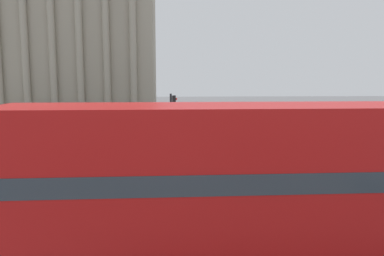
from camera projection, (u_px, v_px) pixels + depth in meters
name	position (u px, v px, depth m)	size (l,w,h in m)	color
double_decker_bus	(226.00, 181.00, 8.88)	(10.62, 2.66, 4.11)	black
plaza_building_left	(66.00, 36.00, 54.46)	(26.37, 14.16, 21.86)	#A39984
traffic_light_near	(78.00, 140.00, 13.90)	(0.42, 0.24, 3.74)	black
traffic_light_mid	(172.00, 118.00, 21.28)	(0.42, 0.24, 3.90)	black
car_white	(161.00, 163.00, 18.03)	(4.20, 1.93, 1.35)	black
car_black	(216.00, 139.00, 25.06)	(4.20, 1.93, 1.35)	black
pedestrian_olive	(123.00, 144.00, 21.32)	(0.32, 0.32, 1.80)	#282B33
pedestrian_blue	(148.00, 121.00, 33.22)	(0.32, 0.32, 1.78)	#282B33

